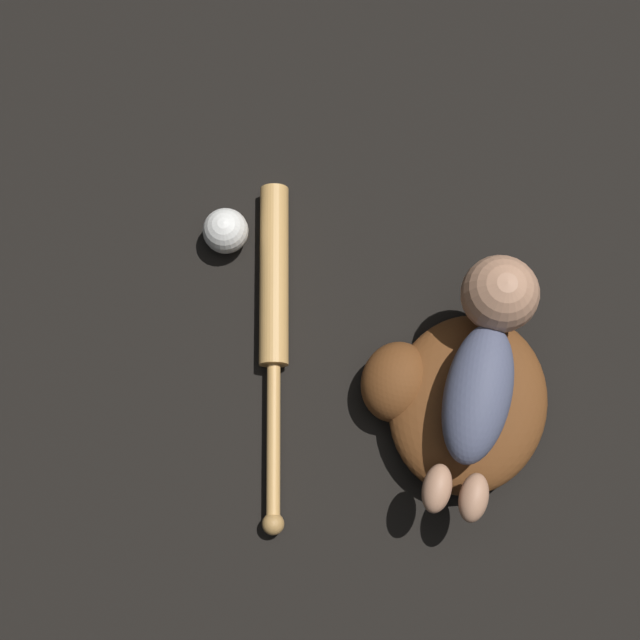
{
  "coord_description": "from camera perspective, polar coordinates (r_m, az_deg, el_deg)",
  "views": [
    {
      "loc": [
        -0.21,
        0.27,
        1.4
      ],
      "look_at": [
        0.15,
        0.24,
        0.07
      ],
      "focal_mm": 50.0,
      "sensor_mm": 36.0,
      "label": 1
    }
  ],
  "objects": [
    {
      "name": "baseball_glove",
      "position": [
        1.39,
        8.69,
        -5.07
      ],
      "size": [
        0.35,
        0.34,
        0.09
      ],
      "color": "brown",
      "rests_on": "ground"
    },
    {
      "name": "ground_plane",
      "position": [
        1.44,
        10.17,
        -5.89
      ],
      "size": [
        6.0,
        6.0,
        0.0
      ],
      "primitive_type": "plane",
      "color": "black"
    },
    {
      "name": "baseball",
      "position": [
        1.47,
        -6.06,
        5.69
      ],
      "size": [
        0.08,
        0.08,
        0.08
      ],
      "color": "white",
      "rests_on": "ground"
    },
    {
      "name": "baby_figure",
      "position": [
        1.32,
        10.58,
        -2.3
      ],
      "size": [
        0.39,
        0.2,
        0.12
      ],
      "color": "#4C516B",
      "rests_on": "baseball_glove"
    },
    {
      "name": "baseball_bat",
      "position": [
        1.44,
        -2.97,
        0.8
      ],
      "size": [
        0.56,
        0.07,
        0.05
      ],
      "color": "tan",
      "rests_on": "ground"
    }
  ]
}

